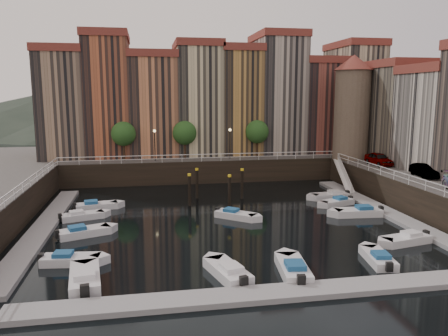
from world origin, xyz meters
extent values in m
plane|color=black|center=(0.00, 0.00, 0.00)|extent=(200.00, 200.00, 0.00)
cube|color=black|center=(0.00, 26.00, 1.50)|extent=(80.00, 20.00, 3.00)
cube|color=gray|center=(-16.20, -1.00, 0.17)|extent=(2.00, 28.00, 0.35)
cube|color=gray|center=(16.20, -1.00, 0.17)|extent=(2.00, 28.00, 0.35)
cube|color=gray|center=(0.00, -17.00, 0.17)|extent=(30.00, 2.00, 0.35)
cone|color=#2D382D|center=(-30.00, 110.00, 7.00)|extent=(80.00, 80.00, 14.00)
cone|color=#2D382D|center=(5.00, 110.00, 9.00)|extent=(100.00, 100.00, 18.00)
cone|color=#2D382D|center=(40.00, 110.00, 6.00)|extent=(70.00, 70.00, 12.00)
cube|color=#8F735B|center=(-18.00, 23.50, 10.00)|extent=(6.00, 10.00, 14.00)
cube|color=brown|center=(-18.00, 23.50, 17.50)|extent=(6.30, 10.30, 1.00)
cube|color=#A75534|center=(-12.10, 23.50, 11.00)|extent=(5.80, 10.00, 16.00)
cube|color=brown|center=(-12.10, 23.50, 19.50)|extent=(6.10, 10.30, 1.00)
cube|color=#C37950|center=(-5.95, 23.50, 9.75)|extent=(6.50, 10.00, 13.50)
cube|color=brown|center=(-5.95, 23.50, 17.00)|extent=(6.80, 10.30, 1.00)
cube|color=beige|center=(0.40, 23.50, 10.50)|extent=(6.20, 10.00, 15.00)
cube|color=brown|center=(0.40, 23.50, 18.50)|extent=(6.50, 10.30, 1.00)
cube|color=#B18341|center=(6.30, 23.50, 10.25)|extent=(5.60, 10.00, 14.50)
cube|color=brown|center=(6.30, 23.50, 18.00)|extent=(5.90, 10.30, 1.00)
cube|color=#AB9C8E|center=(12.30, 23.50, 11.25)|extent=(6.40, 10.00, 16.50)
cube|color=brown|center=(12.30, 23.50, 20.00)|extent=(6.70, 10.30, 1.00)
cube|color=brown|center=(18.50, 23.50, 9.50)|extent=(6.00, 10.00, 13.00)
cube|color=brown|center=(18.50, 23.50, 16.50)|extent=(6.30, 10.30, 1.00)
cube|color=tan|center=(24.45, 23.50, 10.75)|extent=(5.90, 10.00, 15.50)
cube|color=brown|center=(24.45, 23.50, 19.00)|extent=(6.20, 10.30, 1.00)
cube|color=#6B6150|center=(26.50, 12.00, 9.00)|extent=(9.00, 8.00, 12.00)
cube|color=brown|center=(26.50, 12.00, 15.50)|extent=(9.30, 8.30, 1.00)
cube|color=beige|center=(26.50, 4.00, 8.50)|extent=(9.00, 8.00, 11.00)
cylinder|color=#6B5B4C|center=(20.00, 14.50, 9.00)|extent=(4.60, 4.60, 12.00)
cone|color=brown|center=(20.00, 14.50, 15.80)|extent=(5.20, 5.20, 2.00)
cylinder|color=black|center=(-10.00, 18.20, 4.20)|extent=(0.30, 0.30, 2.40)
sphere|color=#1E4719|center=(-10.00, 18.20, 6.60)|extent=(3.20, 3.20, 3.20)
cylinder|color=black|center=(-2.00, 18.20, 4.20)|extent=(0.30, 0.30, 2.40)
sphere|color=#1E4719|center=(-2.00, 18.20, 6.60)|extent=(3.20, 3.20, 3.20)
cylinder|color=black|center=(8.00, 18.20, 4.20)|extent=(0.30, 0.30, 2.40)
sphere|color=#1E4719|center=(8.00, 18.20, 6.60)|extent=(3.20, 3.20, 3.20)
cylinder|color=black|center=(-6.00, 17.20, 5.00)|extent=(0.12, 0.12, 4.00)
sphere|color=#FFD88C|center=(-6.00, 17.20, 7.00)|extent=(0.36, 0.36, 0.36)
cylinder|color=black|center=(4.00, 17.20, 5.00)|extent=(0.12, 0.12, 4.00)
sphere|color=#FFD88C|center=(4.00, 17.20, 7.00)|extent=(0.36, 0.36, 0.36)
cube|color=white|center=(0.00, 16.00, 3.95)|extent=(36.00, 0.08, 0.08)
cube|color=white|center=(0.00, 16.00, 3.50)|extent=(36.00, 0.06, 0.06)
cube|color=white|center=(18.00, -1.00, 3.95)|extent=(0.08, 34.00, 0.08)
cube|color=white|center=(18.00, -1.00, 3.50)|extent=(0.06, 34.00, 0.06)
cube|color=white|center=(-18.00, -1.00, 3.95)|extent=(0.08, 34.00, 0.08)
cube|color=white|center=(-18.00, -1.00, 3.50)|extent=(0.06, 34.00, 0.06)
cube|color=white|center=(17.10, 10.00, 1.75)|extent=(2.78, 8.26, 2.81)
cube|color=white|center=(17.10, 10.00, 2.25)|extent=(1.93, 8.32, 3.65)
cylinder|color=black|center=(-2.71, 4.90, 1.50)|extent=(0.32, 0.32, 3.60)
cylinder|color=yellow|center=(-2.71, 4.90, 3.35)|extent=(0.36, 0.36, 0.25)
cylinder|color=black|center=(-1.54, 8.16, 1.50)|extent=(0.32, 0.32, 3.60)
cylinder|color=yellow|center=(-1.54, 8.16, 3.35)|extent=(0.36, 0.36, 0.25)
cylinder|color=black|center=(1.36, 3.63, 1.50)|extent=(0.32, 0.32, 3.60)
cylinder|color=yellow|center=(1.36, 3.63, 3.35)|extent=(0.36, 0.36, 0.25)
cylinder|color=black|center=(3.45, 7.02, 1.50)|extent=(0.32, 0.32, 3.60)
cylinder|color=yellow|center=(3.45, 7.02, 3.35)|extent=(0.36, 0.36, 0.25)
cube|color=silver|center=(-12.47, -9.73, 0.27)|extent=(4.09, 1.96, 0.67)
cube|color=navy|center=(-13.00, -9.67, 0.67)|extent=(1.37, 1.21, 0.45)
cube|color=black|center=(-14.51, -9.50, 0.49)|extent=(0.36, 0.48, 0.63)
cube|color=silver|center=(-12.40, -3.50, 0.28)|extent=(4.45, 2.99, 0.71)
cube|color=navy|center=(-12.93, -3.71, 0.71)|extent=(1.64, 1.53, 0.47)
cube|color=black|center=(-14.43, -4.28, 0.52)|extent=(0.48, 0.56, 0.66)
cube|color=silver|center=(-13.23, 1.67, 0.26)|extent=(4.15, 2.62, 0.66)
cube|color=silver|center=(-13.73, 1.50, 0.66)|extent=(1.50, 1.39, 0.44)
cube|color=black|center=(-15.16, 1.04, 0.48)|extent=(0.43, 0.51, 0.62)
cube|color=silver|center=(-12.30, 5.25, 0.28)|extent=(4.34, 2.29, 0.70)
cube|color=navy|center=(-12.85, 5.15, 0.70)|extent=(1.49, 1.34, 0.47)
cube|color=black|center=(-14.42, 4.87, 0.52)|extent=(0.40, 0.52, 0.66)
cube|color=silver|center=(13.03, -9.97, 0.28)|extent=(4.30, 2.36, 0.69)
cube|color=silver|center=(13.57, -9.86, 0.69)|extent=(1.49, 1.35, 0.46)
cube|color=black|center=(15.11, -9.54, 0.51)|extent=(0.41, 0.52, 0.65)
cube|color=silver|center=(13.06, -1.86, 0.31)|extent=(4.60, 2.07, 0.76)
cube|color=navy|center=(13.67, -1.90, 0.76)|extent=(1.52, 1.33, 0.51)
cube|color=black|center=(15.40, -2.04, 0.56)|extent=(0.39, 0.54, 0.71)
cube|color=silver|center=(12.79, 2.41, 0.26)|extent=(4.14, 2.65, 0.66)
cube|color=navy|center=(13.29, 2.58, 0.66)|extent=(1.50, 1.39, 0.44)
cube|color=black|center=(14.70, 3.06, 0.48)|extent=(0.43, 0.51, 0.61)
cube|color=silver|center=(13.26, 5.21, 0.29)|extent=(4.29, 1.89, 0.71)
cube|color=silver|center=(13.83, 5.25, 0.71)|extent=(1.41, 1.23, 0.48)
cube|color=black|center=(15.45, 5.36, 0.52)|extent=(0.36, 0.50, 0.67)
cube|color=silver|center=(-11.10, -13.18, 0.32)|extent=(2.40, 4.87, 0.80)
cube|color=silver|center=(-11.01, -13.81, 0.80)|extent=(1.46, 1.64, 0.53)
cube|color=black|center=(-10.77, -15.60, 0.58)|extent=(0.57, 0.44, 0.74)
cube|color=silver|center=(-2.08, -13.69, 0.30)|extent=(2.77, 4.63, 0.74)
cube|color=silver|center=(-1.93, -14.26, 0.74)|extent=(1.51, 1.65, 0.49)
cube|color=black|center=(-1.48, -15.88, 0.54)|extent=(0.57, 0.46, 0.69)
cube|color=silver|center=(2.27, -14.04, 0.31)|extent=(2.26, 4.66, 0.77)
cube|color=navy|center=(2.19, -14.65, 0.77)|extent=(1.39, 1.56, 0.51)
cube|color=black|center=(1.99, -16.37, 0.56)|extent=(0.55, 0.42, 0.71)
cube|color=silver|center=(8.85, -13.16, 0.27)|extent=(2.10, 4.09, 0.67)
cube|color=navy|center=(8.76, -13.69, 0.67)|extent=(1.24, 1.39, 0.44)
cube|color=black|center=(8.53, -15.18, 0.49)|extent=(0.49, 0.38, 0.62)
imported|color=gray|center=(21.01, 8.71, 3.77)|extent=(1.89, 4.53, 1.53)
imported|color=gray|center=(21.69, 0.68, 3.70)|extent=(2.10, 4.40, 1.39)
cube|color=silver|center=(1.19, -0.64, 0.27)|extent=(4.06, 3.73, 0.68)
cube|color=navy|center=(0.77, -0.29, 0.68)|extent=(1.67, 1.65, 0.45)
cube|color=black|center=(-0.41, 0.69, 0.50)|extent=(0.53, 0.55, 0.64)
camera|label=1|loc=(-7.00, -40.14, 11.76)|focal=35.00mm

